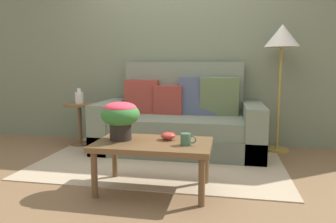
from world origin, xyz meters
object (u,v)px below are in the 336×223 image
object	(u,v)px
snack_bowl	(168,136)
table_vase	(79,97)
couch	(180,123)
potted_plant	(120,115)
side_table	(80,116)
coffee_mug	(186,139)
coffee_table	(153,148)
floor_lamp	(282,43)

from	to	relation	value
snack_bowl	table_vase	distance (m)	1.91
couch	potted_plant	world-z (taller)	couch
side_table	couch	bearing A→B (deg)	-0.03
coffee_mug	coffee_table	bearing A→B (deg)	168.66
side_table	floor_lamp	world-z (taller)	floor_lamp
coffee_table	side_table	distance (m)	1.89
potted_plant	coffee_table	bearing A→B (deg)	-4.30
coffee_table	potted_plant	xyz separation A→B (m)	(-0.29, 0.02, 0.26)
side_table	coffee_mug	xyz separation A→B (m)	(1.62, -1.40, 0.08)
side_table	coffee_mug	size ratio (longest dim) A/B	4.40
side_table	coffee_table	bearing A→B (deg)	-45.28
side_table	table_vase	size ratio (longest dim) A/B	2.78
floor_lamp	coffee_mug	world-z (taller)	floor_lamp
couch	coffee_mug	bearing A→B (deg)	-79.48
potted_plant	snack_bowl	size ratio (longest dim) A/B	2.53
potted_plant	coffee_mug	distance (m)	0.60
snack_bowl	coffee_table	bearing A→B (deg)	-138.64
couch	floor_lamp	world-z (taller)	floor_lamp
coffee_mug	potted_plant	bearing A→B (deg)	172.18
floor_lamp	table_vase	xyz separation A→B (m)	(-2.55, -0.18, -0.68)
coffee_table	snack_bowl	distance (m)	0.17
side_table	potted_plant	distance (m)	1.70
coffee_mug	snack_bowl	bearing A→B (deg)	138.62
floor_lamp	couch	bearing A→B (deg)	-171.61
coffee_mug	table_vase	bearing A→B (deg)	139.00
coffee_table	table_vase	distance (m)	1.91
floor_lamp	potted_plant	world-z (taller)	floor_lamp
couch	coffee_table	xyz separation A→B (m)	(-0.03, -1.34, 0.03)
coffee_mug	snack_bowl	size ratio (longest dim) A/B	0.98
couch	floor_lamp	distance (m)	1.56
couch	table_vase	size ratio (longest dim) A/B	9.93
couch	potted_plant	distance (m)	1.39
couch	table_vase	bearing A→B (deg)	179.96
side_table	floor_lamp	size ratio (longest dim) A/B	0.36
side_table	potted_plant	world-z (taller)	potted_plant
floor_lamp	table_vase	distance (m)	2.64
potted_plant	table_vase	xyz separation A→B (m)	(-1.04, 1.32, 0.01)
floor_lamp	snack_bowl	xyz separation A→B (m)	(-1.11, -1.42, -0.87)
side_table	coffee_mug	bearing A→B (deg)	-40.91
coffee_table	snack_bowl	xyz separation A→B (m)	(0.11, 0.10, 0.09)
coffee_mug	snack_bowl	world-z (taller)	coffee_mug
couch	side_table	bearing A→B (deg)	179.97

